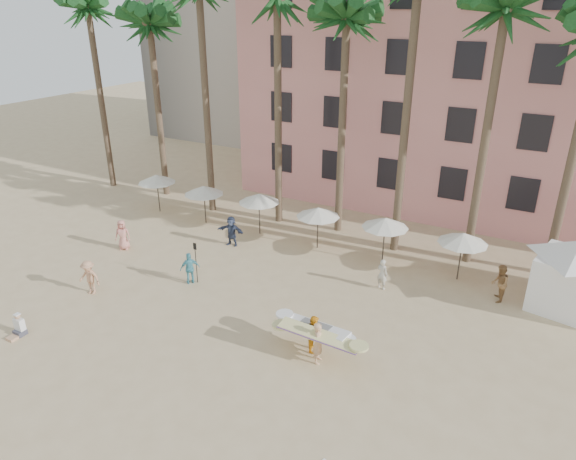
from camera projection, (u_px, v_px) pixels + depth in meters
The scene contains 10 objects.
ground at pixel (199, 378), 19.58m from camera, with size 120.00×120.00×0.00m, color #D1B789.
pink_hotel at pixel (516, 87), 34.13m from camera, with size 35.00×14.00×16.00m, color pink.
palm_row at pixel (371, 6), 26.14m from camera, with size 44.40×5.40×16.30m.
umbrella_row at pixel (287, 205), 29.98m from camera, with size 22.50×2.70×2.73m.
cabana at pixel (575, 269), 23.28m from camera, with size 5.29×5.29×3.50m.
carrier_yellow at pixel (319, 340), 20.10m from camera, with size 3.31×0.94×1.80m.
carrier_white at pixel (314, 332), 20.89m from camera, with size 3.09×1.14×1.59m.
beachgoers at pixel (238, 257), 26.96m from camera, with size 20.89×9.80×1.89m.
paddle at pixel (196, 258), 25.76m from camera, with size 0.18×0.04×2.23m.
seated_man at pixel (19, 328), 22.00m from camera, with size 0.45×0.79×1.02m.
Camera 1 is at (10.47, -12.06, 13.12)m, focal length 32.00 mm.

